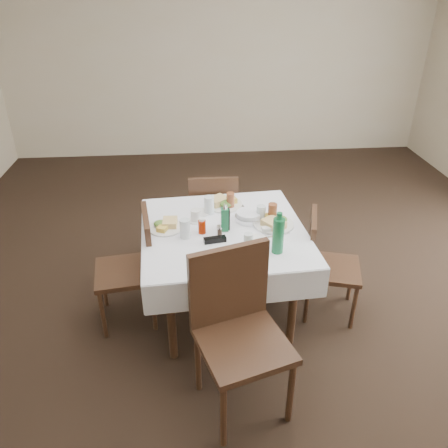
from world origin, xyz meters
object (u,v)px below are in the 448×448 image
object	(u,v)px
green_bottle	(278,235)
ketchup_bottle	(202,226)
chair_east	(323,259)
oil_cruet_green	(224,219)
dining_table	(224,240)
bread_basket	(249,216)
oil_cruet_dark	(226,218)
chair_west	(135,262)
chair_south	(237,322)
coffee_mug	(196,216)
water_n	(209,205)
water_s	(248,241)
water_e	(261,213)
chair_north	(213,213)
water_w	(185,229)

from	to	relation	value
green_bottle	ketchup_bottle	bearing A→B (deg)	149.41
chair_east	oil_cruet_green	xyz separation A→B (m)	(-0.75, 0.03, 0.37)
dining_table	bread_basket	size ratio (longest dim) A/B	6.14
oil_cruet_dark	chair_west	bearing A→B (deg)	179.89
chair_south	oil_cruet_green	distance (m)	0.82
chair_west	bread_basket	bearing A→B (deg)	7.80
coffee_mug	chair_west	bearing A→B (deg)	-163.31
bread_basket	green_bottle	bearing A→B (deg)	-73.71
water_n	water_s	world-z (taller)	water_n
water_e	green_bottle	xyz separation A→B (m)	(0.04, -0.43, 0.07)
dining_table	chair_east	bearing A→B (deg)	-3.14
water_n	green_bottle	xyz separation A→B (m)	(0.42, -0.58, 0.06)
green_bottle	dining_table	bearing A→B (deg)	135.29
water_n	bread_basket	distance (m)	0.32
ketchup_bottle	water_n	bearing A→B (deg)	76.95
bread_basket	dining_table	bearing A→B (deg)	-148.53
chair_east	water_n	bearing A→B (deg)	160.53
dining_table	chair_west	xyz separation A→B (m)	(-0.66, 0.00, -0.16)
chair_south	water_s	size ratio (longest dim) A/B	9.32
dining_table	green_bottle	size ratio (longest dim) A/B	4.30
water_e	chair_north	bearing A→B (deg)	116.78
dining_table	water_n	distance (m)	0.32
coffee_mug	ketchup_bottle	bearing A→B (deg)	-78.66
chair_east	oil_cruet_dark	world-z (taller)	oil_cruet_dark
bread_basket	oil_cruet_dark	size ratio (longest dim) A/B	1.00
chair_east	water_s	world-z (taller)	water_s
chair_north	water_n	bearing A→B (deg)	-96.75
dining_table	coffee_mug	xyz separation A→B (m)	(-0.19, 0.14, 0.13)
water_n	water_s	xyz separation A→B (m)	(0.23, -0.52, -0.01)
water_n	water_s	distance (m)	0.57
dining_table	chair_south	bearing A→B (deg)	-89.27
water_n	green_bottle	size ratio (longest dim) A/B	0.48
chair_south	green_bottle	distance (m)	0.64
chair_west	coffee_mug	world-z (taller)	chair_west
water_n	green_bottle	distance (m)	0.72
chair_north	oil_cruet_dark	distance (m)	0.81
ketchup_bottle	coffee_mug	world-z (taller)	ketchup_bottle
dining_table	ketchup_bottle	world-z (taller)	ketchup_bottle
dining_table	chair_west	world-z (taller)	chair_west
chair_south	chair_west	xyz separation A→B (m)	(-0.67, 0.79, -0.08)
chair_north	bread_basket	xyz separation A→B (m)	(0.23, -0.62, 0.28)
bread_basket	coffee_mug	size ratio (longest dim) A/B	1.60
water_w	bread_basket	xyz separation A→B (m)	(0.47, 0.21, -0.04)
chair_west	water_w	bearing A→B (deg)	-13.38
chair_south	coffee_mug	bearing A→B (deg)	102.32
chair_north	coffee_mug	xyz separation A→B (m)	(-0.16, -0.59, 0.29)
water_n	water_w	size ratio (longest dim) A/B	1.02
oil_cruet_green	oil_cruet_dark	bearing A→B (deg)	48.01
dining_table	oil_cruet_dark	distance (m)	0.18
dining_table	water_n	bearing A→B (deg)	109.11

